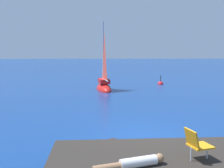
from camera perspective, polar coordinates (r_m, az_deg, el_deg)
ground_plane at (r=10.68m, az=6.70°, el=-10.89°), size 160.00×160.00×0.00m
boulder_seaward at (r=9.05m, az=0.79°, el=-14.32°), size 1.25×1.19×0.70m
boulder_inland at (r=9.74m, az=21.08°, el=-13.21°), size 1.14×0.97×0.78m
sailboat_near at (r=21.87m, az=-1.74°, el=-0.42°), size 1.70×3.38×6.14m
person_sunbather at (r=6.41m, az=4.59°, el=-16.55°), size 1.71×0.69×0.25m
beach_chair at (r=6.98m, az=17.69°, el=-11.96°), size 0.71×0.63×0.80m
marker_buoy at (r=25.81m, az=10.36°, el=-0.04°), size 0.56×0.56×1.13m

